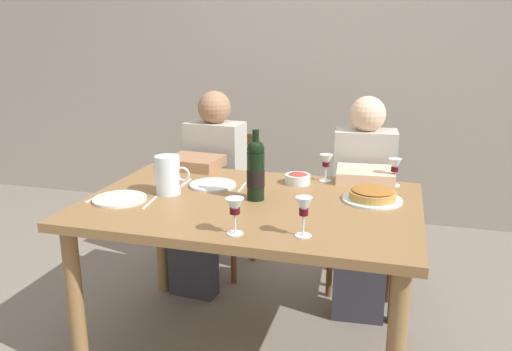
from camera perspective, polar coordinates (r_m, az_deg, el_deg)
The scene contains 21 objects.
ground_plane at distance 2.68m, azimuth -0.51°, elevation -18.42°, with size 8.00×8.00×0.00m, color slate.
back_wall at distance 4.20m, azimuth 7.46°, elevation 14.24°, with size 8.00×0.10×2.80m, color #A3998E.
dining_table at distance 2.37m, azimuth -0.55°, elevation -4.95°, with size 1.50×1.00×0.76m.
wine_bottle at distance 2.32m, azimuth -0.03°, elevation 0.61°, with size 0.08×0.08×0.32m.
water_pitcher at distance 2.45m, azimuth -9.74°, elevation -0.20°, with size 0.17×0.12×0.18m.
baked_tart at distance 2.39m, azimuth 12.77°, elevation -2.11°, with size 0.27×0.27×0.06m.
salad_bowl at distance 2.60m, azimuth 4.64°, elevation -0.28°, with size 0.13×0.13×0.06m.
wine_glass_left_diner at distance 2.64m, azimuth 7.76°, elevation 1.48°, with size 0.07×0.07×0.14m.
wine_glass_right_diner at distance 1.94m, azimuth -2.36°, elevation -3.62°, with size 0.07×0.07×0.14m.
wine_glass_centre at distance 1.92m, azimuth 5.31°, elevation -3.68°, with size 0.06×0.06×0.15m.
wine_glass_spare at distance 2.63m, azimuth 15.10°, elevation 0.93°, with size 0.06×0.06×0.14m.
dinner_plate_left_setting at distance 2.43m, azimuth -14.84°, elevation -2.53°, with size 0.24×0.24×0.01m, color silver.
dinner_plate_right_setting at distance 2.57m, azimuth -4.80°, elevation -1.03°, with size 0.23×0.23×0.01m, color silver.
fork_left_setting at distance 2.49m, azimuth -17.25°, elevation -2.33°, with size 0.16×0.01×0.01m, color silver.
knife_left_setting at distance 2.36m, azimuth -11.68°, elevation -2.95°, with size 0.18×0.01×0.01m, color silver.
knife_right_setting at distance 2.52m, azimuth -1.60°, elevation -1.38°, with size 0.18×0.01×0.01m, color silver.
spoon_right_setting at distance 2.62m, azimuth -7.87°, elevation -0.84°, with size 0.16×0.01×0.01m, color silver.
chair_left at distance 3.35m, azimuth -3.61°, elevation -1.79°, with size 0.43×0.43×0.87m.
diner_left at distance 3.10m, azimuth -5.34°, elevation -0.93°, with size 0.36×0.52×1.16m.
chair_right at distance 3.17m, azimuth 11.69°, elevation -3.11°, with size 0.43×0.43×0.87m.
diner_right at distance 2.91m, azimuth 11.77°, elevation -2.37°, with size 0.36×0.52×1.16m.
Camera 1 is at (0.62, -2.12, 1.51)m, focal length 36.15 mm.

